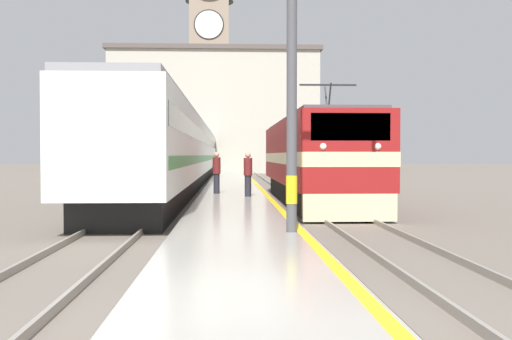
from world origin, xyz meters
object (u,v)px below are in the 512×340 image
at_px(passenger_train, 186,152).
at_px(catenary_mast, 297,44).
at_px(second_waiting_passenger, 248,173).
at_px(clock_tower, 210,62).
at_px(locomotive_train, 312,160).
at_px(person_on_platform, 217,172).

bearing_deg(passenger_train, catenary_mast, -81.40).
height_order(second_waiting_passenger, clock_tower, clock_tower).
relative_size(second_waiting_passenger, clock_tower, 0.07).
bearing_deg(clock_tower, catenary_mast, -86.55).
relative_size(catenary_mast, second_waiting_passenger, 4.51).
height_order(locomotive_train, passenger_train, locomotive_train).
bearing_deg(clock_tower, passenger_train, -90.85).
height_order(catenary_mast, person_on_platform, catenary_mast).
relative_size(locomotive_train, passenger_train, 0.29).
bearing_deg(second_waiting_passenger, passenger_train, 101.61).
height_order(catenary_mast, second_waiting_passenger, catenary_mast).
bearing_deg(catenary_mast, passenger_train, 98.60).
xyz_separation_m(passenger_train, catenary_mast, (4.36, -28.83, 2.13)).
relative_size(catenary_mast, clock_tower, 0.31).
bearing_deg(clock_tower, second_waiting_passenger, -86.57).
distance_m(locomotive_train, clock_tower, 52.96).
bearing_deg(second_waiting_passenger, clock_tower, 93.43).
xyz_separation_m(passenger_train, clock_tower, (0.52, 34.87, 11.61)).
relative_size(catenary_mast, person_on_platform, 4.46).
bearing_deg(locomotive_train, catenary_mast, -99.47).
bearing_deg(locomotive_train, second_waiting_passenger, -151.04).
bearing_deg(second_waiting_passenger, person_on_platform, 124.88).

